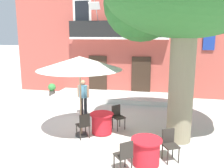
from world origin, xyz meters
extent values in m
plane|color=beige|center=(0.00, 0.00, 0.00)|extent=(120.00, 120.00, 0.00)
cube|color=#B24C42|center=(0.75, 7.00, 3.75)|extent=(13.00, 4.00, 7.50)
cube|color=#332319|center=(-0.55, 4.97, 1.15)|extent=(1.10, 0.08, 2.30)
cube|color=#332319|center=(2.05, 4.97, 1.15)|extent=(1.10, 0.08, 2.30)
cube|color=silver|center=(-1.45, 4.96, 4.65)|extent=(1.10, 0.08, 1.90)
cube|color=black|center=(-1.45, 4.93, 4.65)|extent=(0.84, 0.04, 1.60)
cube|color=silver|center=(0.75, 4.96, 4.65)|extent=(1.10, 0.08, 1.90)
cube|color=black|center=(0.75, 4.93, 4.65)|extent=(0.84, 0.04, 1.60)
cube|color=silver|center=(2.95, 4.96, 4.65)|extent=(1.10, 0.08, 1.90)
cube|color=black|center=(2.95, 4.93, 4.65)|extent=(0.84, 0.04, 1.60)
cube|color=silver|center=(0.75, 4.67, 3.34)|extent=(5.60, 0.65, 0.12)
cube|color=black|center=(0.75, 4.38, 3.85)|extent=(5.60, 0.06, 0.90)
cylinder|color=#B2B2B7|center=(-0.45, 4.50, 4.75)|extent=(0.04, 0.95, 1.33)
cube|color=white|center=(-0.45, 4.05, 5.05)|extent=(0.60, 0.29, 0.38)
cylinder|color=#B2B2B7|center=(1.95, 4.50, 4.75)|extent=(0.04, 0.95, 1.33)
cube|color=#192D9E|center=(1.95, 4.05, 5.05)|extent=(0.60, 0.29, 0.38)
cylinder|color=#995638|center=(-1.55, 4.70, 3.55)|extent=(0.29, 0.29, 0.30)
ellipsoid|color=#2D7533|center=(-1.55, 4.70, 3.87)|extent=(0.38, 0.38, 0.33)
cylinder|color=slate|center=(-0.02, 4.70, 3.53)|extent=(0.25, 0.25, 0.27)
ellipsoid|color=#38843D|center=(-0.02, 4.70, 3.80)|extent=(0.33, 0.33, 0.27)
cylinder|color=#47423D|center=(1.52, 4.70, 3.51)|extent=(0.25, 0.25, 0.23)
ellipsoid|color=#4C8E38|center=(1.52, 4.70, 3.78)|extent=(0.33, 0.33, 0.30)
cylinder|color=#47423D|center=(3.05, 4.70, 3.56)|extent=(0.35, 0.35, 0.33)
ellipsoid|color=#4C8E38|center=(3.05, 4.70, 3.93)|extent=(0.45, 0.45, 0.40)
cube|color=navy|center=(5.62, 4.94, 4.12)|extent=(0.60, 0.06, 2.80)
cube|color=silver|center=(0.75, 3.97, 0.12)|extent=(6.89, 2.07, 0.25)
cylinder|color=#7F755B|center=(3.92, -0.89, 1.78)|extent=(0.82, 0.82, 3.56)
sphere|color=#286028|center=(2.47, -0.24, 4.61)|extent=(2.62, 2.62, 2.62)
cylinder|color=red|center=(1.20, -0.89, 0.37)|extent=(0.74, 0.74, 0.68)
cylinder|color=red|center=(1.20, -0.89, 0.74)|extent=(0.86, 0.86, 0.04)
cylinder|color=#2D2823|center=(1.20, -0.89, 0.01)|extent=(0.44, 0.44, 0.03)
cylinder|color=#2D2823|center=(0.41, -1.38, 0.23)|extent=(0.04, 0.04, 0.45)
cylinder|color=#2D2823|center=(0.66, -1.16, 0.23)|extent=(0.04, 0.04, 0.45)
cylinder|color=#2D2823|center=(0.63, -1.64, 0.23)|extent=(0.04, 0.04, 0.45)
cylinder|color=#2D2823|center=(0.89, -1.41, 0.23)|extent=(0.04, 0.04, 0.45)
cube|color=#2D2823|center=(0.65, -1.40, 0.47)|extent=(0.56, 0.56, 0.04)
cube|color=#2D2823|center=(0.77, -1.53, 0.70)|extent=(0.31, 0.28, 0.42)
cylinder|color=#2D2823|center=(1.97, -0.36, 0.23)|extent=(0.04, 0.04, 0.45)
cylinder|color=#2D2823|center=(1.73, -0.60, 0.23)|extent=(0.04, 0.04, 0.45)
cylinder|color=#2D2823|center=(1.73, -0.12, 0.23)|extent=(0.04, 0.04, 0.45)
cylinder|color=#2D2823|center=(1.49, -0.36, 0.23)|extent=(0.04, 0.04, 0.45)
cube|color=#2D2823|center=(1.73, -0.36, 0.47)|extent=(0.57, 0.57, 0.04)
cube|color=#2D2823|center=(1.60, -0.23, 0.70)|extent=(0.29, 0.30, 0.42)
cylinder|color=red|center=(2.95, -2.76, 0.37)|extent=(0.74, 0.74, 0.68)
cylinder|color=red|center=(2.95, -2.76, 0.74)|extent=(0.86, 0.86, 0.04)
cylinder|color=#2D2823|center=(2.95, -2.76, 0.01)|extent=(0.44, 0.44, 0.03)
cylinder|color=#2D2823|center=(2.14, -3.22, 0.23)|extent=(0.04, 0.04, 0.45)
cylinder|color=#2D2823|center=(2.40, -3.00, 0.23)|extent=(0.04, 0.04, 0.45)
cylinder|color=#2D2823|center=(2.36, -3.48, 0.23)|extent=(0.04, 0.04, 0.45)
cylinder|color=#2D2823|center=(2.62, -3.26, 0.23)|extent=(0.04, 0.04, 0.45)
cube|color=#2D2823|center=(2.38, -3.24, 0.47)|extent=(0.56, 0.56, 0.04)
cube|color=#2D2823|center=(2.49, -3.38, 0.70)|extent=(0.32, 0.27, 0.42)
cylinder|color=#2D2823|center=(3.85, -2.48, 0.23)|extent=(0.04, 0.04, 0.45)
cylinder|color=#2D2823|center=(3.55, -2.64, 0.23)|extent=(0.04, 0.04, 0.45)
cylinder|color=#2D2823|center=(3.69, -2.18, 0.23)|extent=(0.04, 0.04, 0.45)
cylinder|color=#2D2823|center=(3.39, -2.34, 0.23)|extent=(0.04, 0.04, 0.45)
cube|color=#2D2823|center=(3.62, -2.41, 0.47)|extent=(0.54, 0.54, 0.04)
cube|color=#2D2823|center=(3.54, -2.25, 0.70)|extent=(0.36, 0.21, 0.42)
cylinder|color=#997A56|center=(0.54, -1.25, 1.27)|extent=(0.06, 0.06, 2.55)
cylinder|color=#333333|center=(0.54, -1.25, 0.04)|extent=(0.44, 0.44, 0.08)
cone|color=white|center=(0.54, -1.25, 2.62)|extent=(2.90, 2.90, 0.45)
cylinder|color=#47423D|center=(-3.05, 3.85, 0.15)|extent=(0.34, 0.34, 0.30)
ellipsoid|color=#38843D|center=(-3.05, 3.85, 0.52)|extent=(0.44, 0.44, 0.44)
cylinder|color=#995638|center=(4.55, 4.03, 0.12)|extent=(0.26, 0.26, 0.24)
ellipsoid|color=#38843D|center=(4.55, 4.03, 0.41)|extent=(0.33, 0.33, 0.35)
cylinder|color=#232328|center=(-0.20, 0.93, 0.41)|extent=(0.14, 0.14, 0.82)
cylinder|color=#232328|center=(-0.02, 0.93, 0.41)|extent=(0.14, 0.14, 0.82)
cube|color=teal|center=(-0.11, 0.93, 1.10)|extent=(0.40, 0.35, 0.56)
sphere|color=#9E7051|center=(-0.11, 0.93, 1.50)|extent=(0.22, 0.22, 0.22)
cylinder|color=#9E7051|center=(-0.33, 0.93, 1.10)|extent=(0.09, 0.09, 0.52)
cylinder|color=#9E7051|center=(0.11, 0.93, 1.10)|extent=(0.09, 0.09, 0.52)
camera|label=1|loc=(3.34, -9.05, 3.60)|focal=39.16mm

